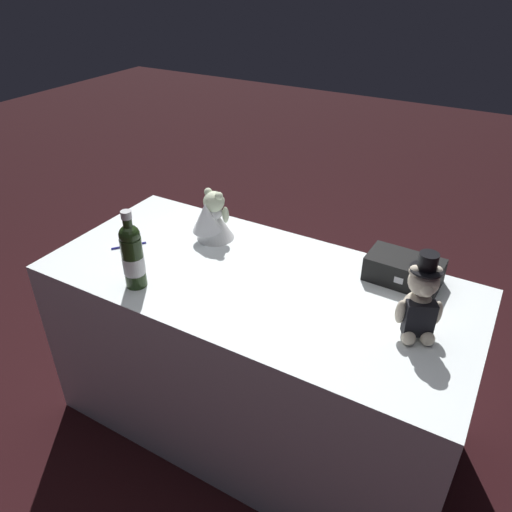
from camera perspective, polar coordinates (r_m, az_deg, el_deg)
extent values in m
plane|color=black|center=(2.43, 0.00, -18.26)|extent=(12.00, 12.00, 0.00)
cube|color=white|center=(2.14, 0.00, -11.41)|extent=(1.66, 0.77, 0.80)
ellipsoid|color=beige|center=(1.67, 18.14, -6.25)|extent=(0.11, 0.10, 0.16)
cube|color=black|center=(1.64, 18.38, -6.90)|extent=(0.10, 0.08, 0.12)
sphere|color=beige|center=(1.60, 18.86, -2.80)|extent=(0.10, 0.10, 0.10)
sphere|color=beige|center=(1.57, 19.18, -3.82)|extent=(0.04, 0.04, 0.04)
sphere|color=beige|center=(1.57, 17.93, -1.64)|extent=(0.04, 0.04, 0.04)
sphere|color=beige|center=(1.59, 20.26, -1.66)|extent=(0.04, 0.04, 0.04)
ellipsoid|color=beige|center=(1.63, 16.38, -6.23)|extent=(0.03, 0.03, 0.09)
ellipsoid|color=beige|center=(1.67, 20.22, -6.18)|extent=(0.03, 0.03, 0.09)
sphere|color=beige|center=(1.65, 17.25, -9.08)|extent=(0.05, 0.05, 0.05)
sphere|color=beige|center=(1.67, 19.27, -9.03)|extent=(0.05, 0.05, 0.05)
cylinder|color=black|center=(1.57, 19.14, -1.48)|extent=(0.10, 0.10, 0.01)
cylinder|color=black|center=(1.56, 19.33, -0.57)|extent=(0.06, 0.06, 0.05)
cone|color=white|center=(2.13, -4.78, 3.74)|extent=(0.17, 0.17, 0.13)
ellipsoid|color=white|center=(2.10, -4.85, 5.08)|extent=(0.07, 0.07, 0.06)
sphere|color=beige|center=(2.08, -4.91, 6.28)|extent=(0.09, 0.09, 0.09)
sphere|color=beige|center=(2.11, -4.16, 6.50)|extent=(0.04, 0.04, 0.04)
sphere|color=beige|center=(2.04, -4.32, 6.94)|extent=(0.03, 0.03, 0.03)
sphere|color=beige|center=(2.09, -5.57, 7.41)|extent=(0.03, 0.03, 0.03)
ellipsoid|color=beige|center=(2.09, -3.55, 4.78)|extent=(0.03, 0.03, 0.07)
ellipsoid|color=beige|center=(2.15, -5.31, 5.50)|extent=(0.03, 0.03, 0.07)
cone|color=white|center=(2.07, -5.81, 4.50)|extent=(0.15, 0.15, 0.13)
cylinder|color=#1F3115|center=(1.85, -14.00, -0.71)|extent=(0.08, 0.08, 0.20)
sphere|color=#1F3115|center=(1.79, -14.47, 2.36)|extent=(0.08, 0.08, 0.08)
cylinder|color=#1F3115|center=(1.77, -14.68, 3.76)|extent=(0.03, 0.03, 0.08)
cylinder|color=silver|center=(1.75, -14.82, 4.64)|extent=(0.04, 0.04, 0.03)
cylinder|color=silver|center=(1.85, -13.96, -0.97)|extent=(0.08, 0.08, 0.07)
cylinder|color=navy|center=(2.15, -14.54, 1.17)|extent=(0.10, 0.12, 0.01)
cone|color=silver|center=(2.16, -12.66, 1.54)|extent=(0.01, 0.01, 0.01)
cube|color=black|center=(1.93, 16.76, -1.55)|extent=(0.28, 0.16, 0.10)
cube|color=#B7B7BF|center=(1.86, 16.20, -2.70)|extent=(0.03, 0.01, 0.02)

